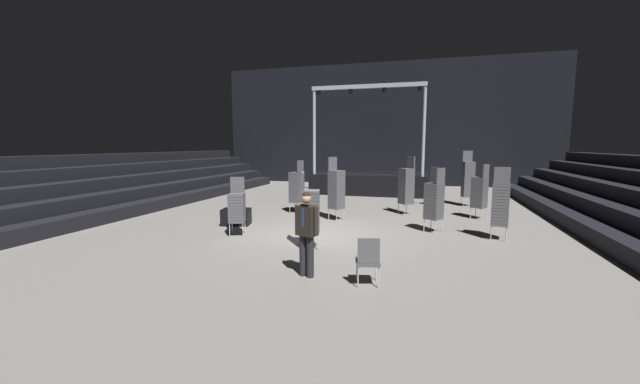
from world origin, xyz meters
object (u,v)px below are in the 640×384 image
Objects in this scene: chair_stack_front_right at (434,200)px; chair_stack_mid_centre at (406,185)px; chair_stack_rear_left at (468,179)px; equipment_road_case at (236,217)px; chair_stack_aisle_right at (310,210)px; stage_riser at (370,181)px; man_with_tie at (306,229)px; chair_stack_mid_right at (500,203)px; chair_stack_rear_right at (296,187)px; chair_stack_aisle_left at (336,189)px; chair_stack_mid_left at (237,207)px; chair_stack_rear_centre at (437,186)px; chair_stack_front_left at (480,192)px; loose_chair_near_man at (368,258)px.

chair_stack_mid_centre is at bearing 52.63° from chair_stack_front_right.
chair_stack_rear_left is 9.99m from equipment_road_case.
chair_stack_front_right is 4.10m from chair_stack_aisle_right.
stage_riser is at bearing -21.86° from chair_stack_mid_centre.
man_with_tie is 0.78× the size of chair_stack_mid_centre.
chair_stack_rear_right is at bearing 170.93° from chair_stack_mid_right.
equipment_road_case is (-1.16, -2.70, -0.76)m from chair_stack_rear_right.
chair_stack_rear_left is 1.08× the size of chair_stack_aisle_left.
chair_stack_mid_left is 1.90× the size of equipment_road_case.
equipment_road_case is (-3.76, 3.96, -0.71)m from man_with_tie.
chair_stack_rear_centre is at bearing -147.13° from chair_stack_mid_left.
chair_stack_rear_left is at bearing 102.62° from chair_stack_mid_right.
chair_stack_mid_centre is at bearing 157.53° from chair_stack_aisle_left.
chair_stack_rear_right is (-2.60, 6.66, 0.05)m from man_with_tie.
stage_riser is at bearing 53.69° from chair_stack_front_right.
chair_stack_rear_left is (4.73, -3.29, 0.57)m from stage_riser.
chair_stack_mid_centre is (1.54, 7.51, 0.13)m from man_with_tie.
chair_stack_front_left is 1.00× the size of chair_stack_front_right.
stage_riser is 9.99m from equipment_road_case.
stage_riser is 11.05m from chair_stack_mid_left.
chair_stack_aisle_right is at bearing -54.93° from man_with_tie.
chair_stack_rear_left is at bearing 136.17° from chair_stack_aisle_right.
chair_stack_front_right is 5.09m from chair_stack_rear_centre.
chair_stack_mid_centre is at bearing -69.11° from stage_riser.
chair_stack_mid_centre is 5.88m from chair_stack_aisle_right.
chair_stack_rear_right is (-6.87, 2.37, 0.00)m from chair_stack_mid_right.
chair_stack_aisle_right reaches higher than man_with_tie.
chair_stack_front_right is 1.00× the size of chair_stack_aisle_right.
chair_stack_front_right is (2.52, 4.73, 0.01)m from man_with_tie.
equipment_road_case is 0.95× the size of loose_chair_near_man.
chair_stack_rear_left is 1.17× the size of chair_stack_rear_right.
chair_stack_aisle_left reaches higher than man_with_tie.
chair_stack_mid_right is 0.92× the size of chair_stack_aisle_left.
chair_stack_front_right is 1.15× the size of chair_stack_rear_centre.
chair_stack_mid_right is (5.01, -9.19, 0.40)m from stage_riser.
chair_stack_rear_centre is 0.87× the size of chair_stack_aisle_right.
chair_stack_rear_right is at bearing 15.26° from chair_stack_rear_left.
chair_stack_rear_centre is 8.75m from equipment_road_case.
man_with_tie is 10.18m from chair_stack_rear_centre.
chair_stack_aisle_left reaches higher than chair_stack_front_right.
chair_stack_front_left is at bearing 79.45° from chair_stack_rear_left.
chair_stack_front_right is 6.37m from equipment_road_case.
chair_stack_mid_centre reaches higher than chair_stack_front_right.
chair_stack_front_left is 0.96× the size of chair_stack_mid_right.
chair_stack_front_right is 2.18× the size of equipment_road_case.
stage_riser is at bearing -179.43° from chair_stack_rear_centre.
chair_stack_rear_left is at bearing 162.82° from chair_stack_aisle_left.
man_with_tie is 2.09m from chair_stack_aisle_right.
chair_stack_rear_left reaches higher than chair_stack_aisle_right.
chair_stack_mid_right is 5.74m from chair_stack_rear_centre.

